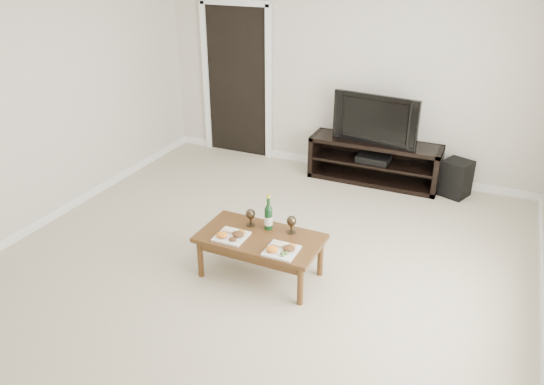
{
  "coord_description": "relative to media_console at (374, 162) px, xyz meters",
  "views": [
    {
      "loc": [
        1.88,
        -3.75,
        2.86
      ],
      "look_at": [
        0.06,
        0.33,
        0.7
      ],
      "focal_mm": 35.0,
      "sensor_mm": 36.0,
      "label": 1
    }
  ],
  "objects": [
    {
      "name": "television",
      "position": [
        0.0,
        0.0,
        0.58
      ],
      "size": [
        1.08,
        0.27,
        0.62
      ],
      "primitive_type": "imported",
      "rotation": [
        0.0,
        0.0,
        -0.12
      ],
      "color": "black",
      "rests_on": "media_console"
    },
    {
      "name": "floor",
      "position": [
        -0.52,
        -2.5,
        -0.28
      ],
      "size": [
        5.5,
        5.5,
        0.0
      ],
      "primitive_type": "plane",
      "color": "#BAB095",
      "rests_on": "ground"
    },
    {
      "name": "subwoofer",
      "position": [
        1.02,
        0.0,
        -0.05
      ],
      "size": [
        0.39,
        0.39,
        0.45
      ],
      "primitive_type": "cube",
      "rotation": [
        0.0,
        0.0,
        -0.37
      ],
      "color": "black",
      "rests_on": "ground"
    },
    {
      "name": "av_receiver",
      "position": [
        -0.01,
        -0.01,
        0.05
      ],
      "size": [
        0.41,
        0.32,
        0.08
      ],
      "primitive_type": "cube",
      "rotation": [
        0.0,
        0.0,
        -0.04
      ],
      "color": "black",
      "rests_on": "media_console"
    },
    {
      "name": "plate_right",
      "position": [
        -0.15,
        -2.67,
        0.18
      ],
      "size": [
        0.27,
        0.27,
        0.07
      ],
      "primitive_type": "cube",
      "color": "white",
      "rests_on": "coffee_table"
    },
    {
      "name": "goblet_right",
      "position": [
        -0.19,
        -2.33,
        0.23
      ],
      "size": [
        0.09,
        0.09,
        0.17
      ],
      "primitive_type": null,
      "color": "#392D1F",
      "rests_on": "coffee_table"
    },
    {
      "name": "plate_left",
      "position": [
        -0.65,
        -2.63,
        0.18
      ],
      "size": [
        0.27,
        0.27,
        0.07
      ],
      "primitive_type": "cube",
      "color": "white",
      "rests_on": "coffee_table"
    },
    {
      "name": "goblet_left",
      "position": [
        -0.59,
        -2.36,
        0.23
      ],
      "size": [
        0.09,
        0.09,
        0.17
      ],
      "primitive_type": null,
      "color": "#392D1F",
      "rests_on": "coffee_table"
    },
    {
      "name": "coffee_table",
      "position": [
        -0.42,
        -2.51,
        -0.07
      ],
      "size": [
        1.13,
        0.63,
        0.42
      ],
      "primitive_type": "cube",
      "rotation": [
        0.0,
        0.0,
        -0.02
      ],
      "color": "#513016",
      "rests_on": "ground"
    },
    {
      "name": "media_console",
      "position": [
        0.0,
        0.0,
        0.0
      ],
      "size": [
        1.64,
        0.45,
        0.55
      ],
      "primitive_type": "cube",
      "color": "black",
      "rests_on": "ground"
    },
    {
      "name": "doorway",
      "position": [
        -2.07,
        0.24,
        0.75
      ],
      "size": [
        0.9,
        0.02,
        2.05
      ],
      "primitive_type": "cube",
      "color": "black",
      "rests_on": "ground"
    },
    {
      "name": "back_wall",
      "position": [
        -0.52,
        0.27,
        1.02
      ],
      "size": [
        5.0,
        0.04,
        2.6
      ],
      "primitive_type": "cube",
      "color": "beige",
      "rests_on": "ground"
    },
    {
      "name": "wine_bottle",
      "position": [
        -0.41,
        -2.35,
        0.32
      ],
      "size": [
        0.07,
        0.07,
        0.35
      ],
      "primitive_type": "cylinder",
      "color": "#0E3316",
      "rests_on": "coffee_table"
    }
  ]
}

